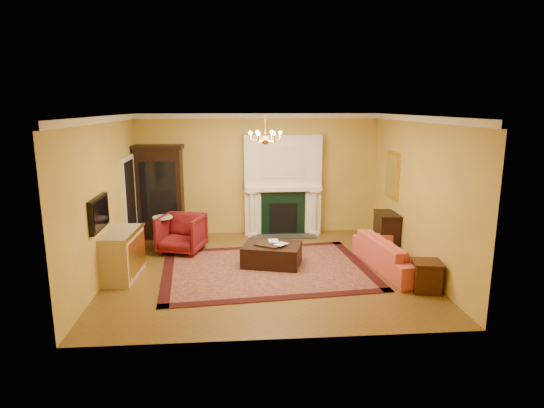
{
  "coord_description": "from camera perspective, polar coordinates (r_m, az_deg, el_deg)",
  "views": [
    {
      "loc": [
        -0.56,
        -8.51,
        3.18
      ],
      "look_at": [
        0.15,
        0.3,
        1.27
      ],
      "focal_mm": 30.0,
      "sensor_mm": 36.0,
      "label": 1
    }
  ],
  "objects": [
    {
      "name": "oriental_rug",
      "position": [
        9.11,
        -0.72,
        -8.16
      ],
      "size": [
        4.31,
        3.39,
        0.02
      ],
      "primitive_type": "cube",
      "rotation": [
        0.0,
        0.0,
        0.09
      ],
      "color": "#420E17",
      "rests_on": "floor"
    },
    {
      "name": "gilt_mirror",
      "position": [
        10.63,
        14.86,
        3.53
      ],
      "size": [
        0.06,
        0.76,
        1.05
      ],
      "color": "gold",
      "rests_on": "wall_right"
    },
    {
      "name": "book_a",
      "position": [
        9.23,
        -0.45,
        -3.98
      ],
      "size": [
        0.2,
        0.03,
        0.27
      ],
      "primitive_type": "imported",
      "rotation": [
        0.0,
        0.0,
        0.04
      ],
      "color": "gray",
      "rests_on": "ottoman_tray"
    },
    {
      "name": "wall_back",
      "position": [
        11.4,
        -1.75,
        3.74
      ],
      "size": [
        6.0,
        0.02,
        3.0
      ],
      "primitive_type": "cube",
      "color": "#DDC04F",
      "rests_on": "floor"
    },
    {
      "name": "wingback_armchair",
      "position": [
        10.22,
        -11.3,
        -3.44
      ],
      "size": [
        1.1,
        1.07,
        0.93
      ],
      "primitive_type": "imported",
      "rotation": [
        0.0,
        0.0,
        -0.28
      ],
      "color": "maroon",
      "rests_on": "floor"
    },
    {
      "name": "coral_sofa",
      "position": [
        9.27,
        15.13,
        -5.48
      ],
      "size": [
        0.94,
        2.27,
        0.86
      ],
      "primitive_type": "imported",
      "rotation": [
        0.0,
        0.0,
        1.71
      ],
      "color": "#CB4B40",
      "rests_on": "floor"
    },
    {
      "name": "china_cabinet",
      "position": [
        11.34,
        -13.87,
        1.22
      ],
      "size": [
        1.1,
        0.52,
        2.17
      ],
      "primitive_type": "cube",
      "rotation": [
        0.0,
        0.0,
        -0.03
      ],
      "color": "black",
      "rests_on": "floor"
    },
    {
      "name": "leather_ottoman",
      "position": [
        9.27,
        -0.01,
        -6.36
      ],
      "size": [
        1.31,
        1.09,
        0.42
      ],
      "primitive_type": "cube",
      "rotation": [
        0.0,
        0.0,
        -0.27
      ],
      "color": "black",
      "rests_on": "oriental_rug"
    },
    {
      "name": "floor",
      "position": [
        9.1,
        -0.8,
        -8.3
      ],
      "size": [
        6.0,
        5.5,
        0.02
      ],
      "primitive_type": "cube",
      "color": "brown",
      "rests_on": "ground"
    },
    {
      "name": "topiary_right",
      "position": [
        11.31,
        4.46,
        3.5
      ],
      "size": [
        0.17,
        0.17,
        0.45
      ],
      "color": "tan",
      "rests_on": "fireplace"
    },
    {
      "name": "fireplace",
      "position": [
        11.32,
        1.35,
        2.1
      ],
      "size": [
        1.9,
        0.7,
        2.5
      ],
      "color": "white",
      "rests_on": "wall_back"
    },
    {
      "name": "wall_left",
      "position": [
        9.01,
        -20.3,
        0.7
      ],
      "size": [
        0.02,
        5.5,
        3.0
      ],
      "primitive_type": "cube",
      "color": "#DDC04F",
      "rests_on": "floor"
    },
    {
      "name": "topiary_left",
      "position": [
        11.19,
        -1.48,
        3.3
      ],
      "size": [
        0.15,
        0.15,
        0.4
      ],
      "color": "tan",
      "rests_on": "fireplace"
    },
    {
      "name": "end_table",
      "position": [
        8.46,
        18.77,
        -8.67
      ],
      "size": [
        0.51,
        0.51,
        0.52
      ],
      "primitive_type": "cube",
      "rotation": [
        0.0,
        0.0,
        -0.16
      ],
      "color": "#3C1F10",
      "rests_on": "floor"
    },
    {
      "name": "ceiling",
      "position": [
        8.53,
        -0.86,
        11.07
      ],
      "size": [
        6.0,
        5.5,
        0.02
      ],
      "primitive_type": "cube",
      "color": "white",
      "rests_on": "wall_back"
    },
    {
      "name": "commode",
      "position": [
        9.05,
        -18.35,
        -6.01
      ],
      "size": [
        0.64,
        1.23,
        0.89
      ],
      "primitive_type": "cube",
      "rotation": [
        0.0,
        0.0,
        -0.06
      ],
      "color": "#C1BA8D",
      "rests_on": "floor"
    },
    {
      "name": "chandelier",
      "position": [
        8.54,
        -0.85,
        8.38
      ],
      "size": [
        0.63,
        0.55,
        0.53
      ],
      "color": "gold",
      "rests_on": "ceiling"
    },
    {
      "name": "crown_molding",
      "position": [
        9.48,
        -1.24,
        10.76
      ],
      "size": [
        6.0,
        5.5,
        0.12
      ],
      "color": "white",
      "rests_on": "ceiling"
    },
    {
      "name": "tv_panel",
      "position": [
        8.46,
        -20.88,
        -1.1
      ],
      "size": [
        0.09,
        0.95,
        0.58
      ],
      "color": "black",
      "rests_on": "wall_left"
    },
    {
      "name": "console_table",
      "position": [
        10.5,
        14.14,
        -3.45
      ],
      "size": [
        0.47,
        0.77,
        0.82
      ],
      "primitive_type": "cube",
      "rotation": [
        0.0,
        0.0,
        -0.07
      ],
      "color": "black",
      "rests_on": "floor"
    },
    {
      "name": "ottoman_tray",
      "position": [
        9.16,
        -0.32,
        -5.09
      ],
      "size": [
        0.64,
        0.61,
        0.03
      ],
      "primitive_type": "cube",
      "rotation": [
        0.0,
        0.0,
        -0.6
      ],
      "color": "black",
      "rests_on": "leather_ottoman"
    },
    {
      "name": "pedestal_table",
      "position": [
        10.39,
        -13.49,
        -3.31
      ],
      "size": [
        0.44,
        0.44,
        0.79
      ],
      "color": "black",
      "rests_on": "floor"
    },
    {
      "name": "doorway",
      "position": [
        10.7,
        -17.44,
        0.13
      ],
      "size": [
        0.08,
        1.05,
        2.1
      ],
      "color": "silver",
      "rests_on": "wall_left"
    },
    {
      "name": "wall_right",
      "position": [
        9.38,
        17.86,
        1.3
      ],
      "size": [
        0.02,
        5.5,
        3.0
      ],
      "primitive_type": "cube",
      "color": "#DDC04F",
      "rests_on": "floor"
    },
    {
      "name": "book_b",
      "position": [
        9.1,
        0.62,
        -4.23
      ],
      "size": [
        0.15,
        0.15,
        0.26
      ],
      "primitive_type": "imported",
      "rotation": [
        0.0,
        0.0,
        -0.75
      ],
      "color": "gray",
      "rests_on": "ottoman_tray"
    },
    {
      "name": "wall_front",
      "position": [
        6.01,
        0.93,
        -4.01
      ],
      "size": [
        6.0,
        0.02,
        3.0
      ],
      "primitive_type": "cube",
      "color": "#DDC04F",
      "rests_on": "floor"
    }
  ]
}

